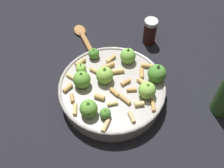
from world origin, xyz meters
name	(u,v)px	position (x,y,z in m)	size (l,w,h in m)	color
ground_plane	(112,97)	(0.00, 0.00, 0.00)	(2.40, 2.40, 0.00)	black
cooking_pan	(113,89)	(0.00, 0.00, 0.03)	(0.27, 0.27, 0.11)	#9E9993
pepper_shaker	(150,31)	(0.07, -0.23, 0.04)	(0.04, 0.04, 0.08)	#33140F
wooden_spoon	(89,46)	(0.18, -0.07, 0.01)	(0.23, 0.11, 0.02)	#9E703D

